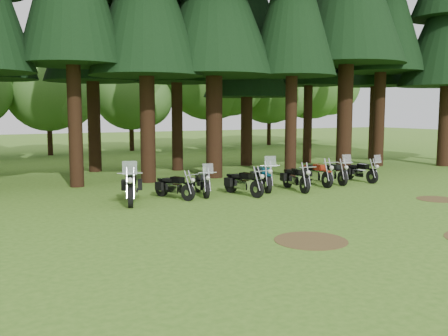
{
  "coord_description": "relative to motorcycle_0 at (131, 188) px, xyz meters",
  "views": [
    {
      "loc": [
        -10.38,
        -11.54,
        3.16
      ],
      "look_at": [
        -1.73,
        5.0,
        1.0
      ],
      "focal_mm": 40.0,
      "sensor_mm": 36.0,
      "label": 1
    }
  ],
  "objects": [
    {
      "name": "motorcycle_4",
      "position": [
        5.49,
        0.3,
        -0.03
      ],
      "size": [
        0.98,
        2.29,
        1.46
      ],
      "rotation": [
        0.0,
        0.0,
        -0.31
      ],
      "color": "black",
      "rests_on": "ground"
    },
    {
      "name": "pine_back_4",
      "position": [
        9.42,
        8.38,
        7.73
      ],
      "size": [
        4.94,
        4.94,
        13.78
      ],
      "color": "#311C10",
      "rests_on": "ground"
    },
    {
      "name": "motorcycle_7",
      "position": [
        9.17,
        0.4,
        -0.07
      ],
      "size": [
        0.61,
        2.15,
        1.35
      ],
      "rotation": [
        0.0,
        0.0,
        -0.16
      ],
      "color": "black",
      "rests_on": "ground"
    },
    {
      "name": "motorcycle_2",
      "position": [
        2.81,
        0.31,
        -0.09
      ],
      "size": [
        0.68,
        2.06,
        1.3
      ],
      "rotation": [
        0.0,
        0.0,
        -0.21
      ],
      "color": "black",
      "rests_on": "ground"
    },
    {
      "name": "motorcycle_8",
      "position": [
        10.59,
        0.28,
        -0.1
      ],
      "size": [
        0.42,
        2.03,
        1.28
      ],
      "rotation": [
        0.0,
        0.0,
        0.07
      ],
      "color": "black",
      "rests_on": "ground"
    },
    {
      "name": "decid_7",
      "position": [
        24.85,
        21.96,
        5.7
      ],
      "size": [
        8.44,
        8.2,
        10.55
      ],
      "color": "#311C10",
      "rests_on": "ground"
    },
    {
      "name": "motorcycle_1",
      "position": [
        1.62,
        0.11,
        -0.11
      ],
      "size": [
        0.83,
        1.88,
        0.8
      ],
      "rotation": [
        0.0,
        0.0,
        0.37
      ],
      "color": "black",
      "rests_on": "ground"
    },
    {
      "name": "decid_6",
      "position": [
        20.24,
        22.14,
        4.68
      ],
      "size": [
        7.06,
        6.86,
        8.82
      ],
      "color": "#311C10",
      "rests_on": "ground"
    },
    {
      "name": "dirt_patch_1",
      "position": [
        9.88,
        -4.37,
        -0.52
      ],
      "size": [
        1.4,
        1.4,
        0.01
      ],
      "primitive_type": "cylinder",
      "color": "#4C3D1E",
      "rests_on": "ground"
    },
    {
      "name": "decid_3",
      "position": [
        0.67,
        20.26,
        3.99
      ],
      "size": [
        6.12,
        5.95,
        7.65
      ],
      "color": "#311C10",
      "rests_on": "ground"
    },
    {
      "name": "ground",
      "position": [
        5.38,
        -4.87,
        -0.52
      ],
      "size": [
        120.0,
        120.0,
        0.0
      ],
      "primitive_type": "plane",
      "color": "#3D6B1C",
      "rests_on": "ground"
    },
    {
      "name": "motorcycle_0",
      "position": [
        0.0,
        0.0,
        0.0
      ],
      "size": [
        1.09,
        2.45,
        1.57
      ],
      "rotation": [
        0.0,
        0.0,
        -0.33
      ],
      "color": "black",
      "rests_on": "ground"
    },
    {
      "name": "dirt_patch_0",
      "position": [
        2.38,
        -6.87,
        -0.52
      ],
      "size": [
        1.8,
        1.8,
        0.01
      ],
      "primitive_type": "cylinder",
      "color": "#4C3D1E",
      "rests_on": "ground"
    },
    {
      "name": "decid_5",
      "position": [
        13.68,
        20.84,
        5.71
      ],
      "size": [
        8.45,
        8.21,
        10.56
      ],
      "color": "#311C10",
      "rests_on": "ground"
    },
    {
      "name": "motorcycle_6",
      "position": [
        8.18,
        0.31,
        -0.06
      ],
      "size": [
        0.41,
        2.25,
        0.91
      ],
      "rotation": [
        0.0,
        0.0,
        -0.1
      ],
      "color": "black",
      "rests_on": "ground"
    },
    {
      "name": "motorcycle_3",
      "position": [
        4.19,
        -0.4,
        -0.09
      ],
      "size": [
        0.56,
        2.09,
        0.86
      ],
      "rotation": [
        0.0,
        0.0,
        0.2
      ],
      "color": "black",
      "rests_on": "ground"
    },
    {
      "name": "decid_4",
      "position": [
        6.96,
        21.45,
        3.85
      ],
      "size": [
        5.93,
        5.76,
        7.41
      ],
      "color": "#311C10",
      "rests_on": "ground"
    },
    {
      "name": "pine_back_6",
      "position": [
        18.75,
        7.92,
        9.4
      ],
      "size": [
        4.59,
        4.59,
        16.58
      ],
      "color": "#311C10",
      "rests_on": "ground"
    },
    {
      "name": "motorcycle_5",
      "position": [
        6.59,
        -0.39,
        -0.07
      ],
      "size": [
        0.48,
        2.16,
        0.88
      ],
      "rotation": [
        0.0,
        0.0,
        -0.16
      ],
      "color": "black",
      "rests_on": "ground"
    }
  ]
}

